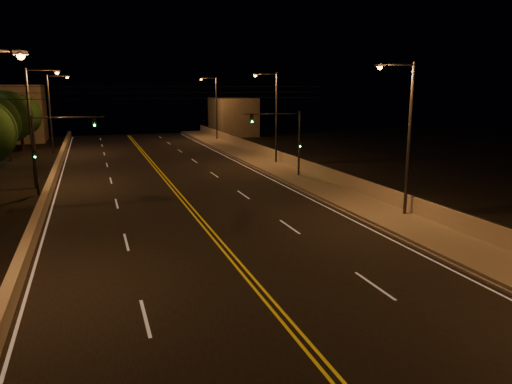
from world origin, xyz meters
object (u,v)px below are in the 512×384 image
object	(u,v)px
streetlight_3	(215,104)
tree_3	(20,115)
streetlight_2	(274,112)
streetlight_1	(406,131)
streetlight_6	(52,109)
traffic_signal_right	(288,136)
tree_2	(6,117)
traffic_signal_left	(50,144)
streetlight_5	(34,120)

from	to	relation	value
streetlight_3	tree_3	bearing A→B (deg)	-171.10
streetlight_2	streetlight_3	xyz separation A→B (m)	(0.00, 24.73, 0.00)
streetlight_1	streetlight_6	size ratio (longest dim) A/B	1.00
traffic_signal_right	tree_3	xyz separation A→B (m)	(-23.93, 28.42, 0.66)
traffic_signal_right	tree_3	world-z (taller)	tree_3
streetlight_1	tree_3	world-z (taller)	streetlight_1
streetlight_1	streetlight_3	world-z (taller)	same
tree_2	tree_3	world-z (taller)	tree_2
traffic_signal_right	tree_2	xyz separation A→B (m)	(-24.15, 19.10, 0.99)
streetlight_3	traffic_signal_left	bearing A→B (deg)	-122.04
streetlight_2	tree_3	xyz separation A→B (m)	(-25.48, 20.74, -0.94)
streetlight_5	streetlight_1	bearing A→B (deg)	-38.43
streetlight_2	streetlight_3	world-z (taller)	same
traffic_signal_left	tree_3	world-z (taller)	tree_3
streetlight_2	streetlight_3	bearing A→B (deg)	90.00
streetlight_2	streetlight_6	distance (m)	26.93
traffic_signal_right	tree_3	size ratio (longest dim) A/B	0.84
streetlight_5	tree_2	world-z (taller)	streetlight_5
traffic_signal_left	tree_3	bearing A→B (deg)	100.36
streetlight_2	traffic_signal_left	world-z (taller)	streetlight_2
streetlight_1	traffic_signal_left	world-z (taller)	streetlight_1
streetlight_5	traffic_signal_right	distance (m)	20.13
streetlight_5	traffic_signal_right	size ratio (longest dim) A/B	1.58
streetlight_6	tree_3	bearing A→B (deg)	132.20
traffic_signal_right	streetlight_1	bearing A→B (deg)	-83.81
traffic_signal_left	tree_3	distance (m)	28.90
streetlight_6	tree_2	world-z (taller)	streetlight_6
traffic_signal_left	streetlight_6	bearing A→B (deg)	92.76
tree_3	traffic_signal_left	bearing A→B (deg)	-79.64
streetlight_3	streetlight_6	world-z (taller)	same
traffic_signal_left	tree_2	bearing A→B (deg)	105.83
streetlight_5	tree_2	size ratio (longest dim) A/B	1.23
streetlight_1	tree_2	distance (m)	42.19
tree_3	streetlight_3	bearing A→B (deg)	8.90
streetlight_1	traffic_signal_right	size ratio (longest dim) A/B	1.58
traffic_signal_left	tree_2	world-z (taller)	tree_2
streetlight_2	streetlight_5	world-z (taller)	same
tree_2	traffic_signal_right	bearing A→B (deg)	-38.35
streetlight_3	tree_2	size ratio (longest dim) A/B	1.23
streetlight_1	tree_3	size ratio (longest dim) A/B	1.33
tree_2	streetlight_5	bearing A→B (deg)	-75.48
streetlight_2	traffic_signal_right	distance (m)	8.00
streetlight_5	tree_3	bearing A→B (deg)	98.91
streetlight_6	tree_3	distance (m)	6.09
streetlight_3	streetlight_5	distance (m)	36.67
streetlight_5	streetlight_6	world-z (taller)	same
traffic_signal_right	traffic_signal_left	distance (m)	18.73
streetlight_3	streetlight_6	bearing A→B (deg)	-158.50
streetlight_3	traffic_signal_right	bearing A→B (deg)	-92.75
streetlight_5	traffic_signal_left	distance (m)	3.31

